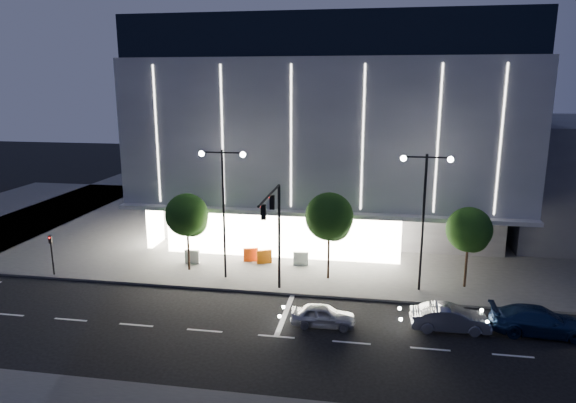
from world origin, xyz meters
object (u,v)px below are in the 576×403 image
(car_second, at_px, (450,318))
(traffic_mast, at_px, (275,222))
(barrier_c, at_px, (264,257))
(tree_right, at_px, (469,232))
(ped_signal_far, at_px, (52,251))
(barrier_a, at_px, (251,255))
(car_lead, at_px, (323,315))
(car_third, at_px, (539,321))
(street_lamp_east, at_px, (424,202))
(barrier_b, at_px, (192,257))
(tree_left, at_px, (187,217))
(tree_mid, at_px, (330,219))
(street_lamp_west, at_px, (223,195))
(barrier_d, at_px, (301,259))

(car_second, bearing_deg, traffic_mast, 73.86)
(barrier_c, bearing_deg, tree_right, -31.94)
(ped_signal_far, relative_size, barrier_c, 2.73)
(car_second, relative_size, barrier_a, 3.83)
(car_lead, distance_m, car_third, 11.63)
(car_lead, bearing_deg, street_lamp_east, -45.61)
(car_lead, distance_m, barrier_a, 11.29)
(barrier_a, relative_size, barrier_b, 1.00)
(tree_left, height_order, tree_mid, tree_mid)
(tree_mid, height_order, barrier_c, tree_mid)
(traffic_mast, xyz_separation_m, ped_signal_far, (-16.00, 1.16, -3.14))
(tree_left, height_order, car_third, tree_left)
(street_lamp_west, height_order, tree_left, street_lamp_west)
(tree_left, distance_m, barrier_c, 6.44)
(tree_mid, xyz_separation_m, car_lead, (0.31, -6.84, -3.72))
(barrier_b, distance_m, barrier_c, 5.36)
(tree_left, height_order, barrier_d, tree_left)
(car_second, bearing_deg, barrier_c, 53.13)
(traffic_mast, bearing_deg, car_second, -13.83)
(car_lead, bearing_deg, car_third, -86.34)
(ped_signal_far, bearing_deg, car_third, -6.09)
(tree_right, bearing_deg, barrier_a, 170.69)
(tree_mid, height_order, car_third, tree_mid)
(tree_left, height_order, car_second, tree_left)
(tree_mid, xyz_separation_m, barrier_b, (-10.26, 1.29, -3.68))
(ped_signal_far, height_order, car_lead, ped_signal_far)
(traffic_mast, distance_m, barrier_a, 8.15)
(traffic_mast, bearing_deg, tree_mid, 50.58)
(barrier_b, relative_size, barrier_d, 1.00)
(barrier_a, bearing_deg, street_lamp_east, -33.87)
(barrier_b, bearing_deg, ped_signal_far, -154.38)
(tree_left, xyz_separation_m, car_third, (21.89, -5.82, -3.30))
(barrier_d, bearing_deg, tree_right, -16.41)
(traffic_mast, xyz_separation_m, car_lead, (3.33, -3.15, -4.41))
(ped_signal_far, relative_size, tree_mid, 0.49)
(street_lamp_east, height_order, car_second, street_lamp_east)
(tree_mid, bearing_deg, barrier_a, 157.88)
(tree_mid, distance_m, car_second, 10.17)
(tree_mid, height_order, barrier_b, tree_mid)
(street_lamp_east, height_order, barrier_d, street_lamp_east)
(street_lamp_west, relative_size, tree_right, 1.63)
(car_third, bearing_deg, barrier_a, 66.31)
(tree_left, bearing_deg, ped_signal_far, -164.39)
(traffic_mast, distance_m, tree_left, 7.95)
(tree_right, xyz_separation_m, car_second, (-1.81, -6.20, -3.19))
(tree_mid, xyz_separation_m, car_third, (11.89, -5.82, -3.60))
(car_second, bearing_deg, barrier_a, 54.54)
(street_lamp_west, bearing_deg, traffic_mast, -33.65)
(tree_left, bearing_deg, traffic_mast, -27.84)
(barrier_c, bearing_deg, car_second, -57.62)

